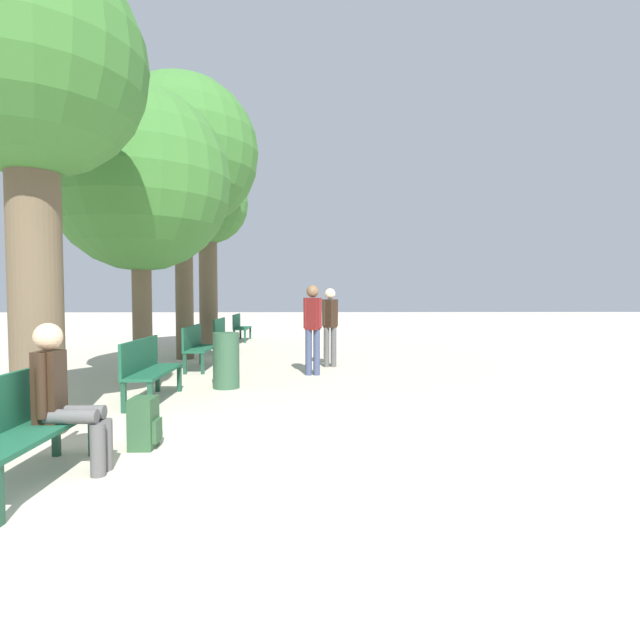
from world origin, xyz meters
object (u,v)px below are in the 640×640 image
object	(u,v)px
backpack	(144,423)
pedestrian_mid	(313,324)
tree_row_1	(140,182)
tree_row_2	(183,155)
bench_row_4	(240,325)
tree_row_0	(30,75)
trash_bin	(226,360)
bench_row_1	(148,366)
person_seated	(63,394)
bench_row_0	(20,421)
tree_row_3	(207,209)
bench_row_2	(197,344)
bench_row_3	(224,333)
pedestrian_near	(330,322)

from	to	relation	value
backpack	pedestrian_mid	size ratio (longest dim) A/B	0.30
tree_row_1	tree_row_2	xyz separation A→B (m)	(0.00, 2.97, 1.29)
bench_row_4	tree_row_0	size ratio (longest dim) A/B	0.29
backpack	trash_bin	xyz separation A→B (m)	(0.28, 3.16, 0.20)
bench_row_1	tree_row_0	size ratio (longest dim) A/B	0.29
person_seated	bench_row_0	bearing A→B (deg)	-131.96
tree_row_2	bench_row_4	bearing A→B (deg)	81.96
tree_row_2	tree_row_3	world-z (taller)	tree_row_2
bench_row_0	person_seated	xyz separation A→B (m)	(0.22, 0.25, 0.17)
tree_row_0	tree_row_2	world-z (taller)	tree_row_2
tree_row_0	trash_bin	bearing A→B (deg)	58.59
tree_row_3	tree_row_2	bearing A→B (deg)	-90.00
trash_bin	tree_row_0	bearing A→B (deg)	-121.41
bench_row_2	tree_row_2	distance (m)	4.59
bench_row_3	pedestrian_mid	world-z (taller)	pedestrian_mid
tree_row_2	tree_row_3	bearing A→B (deg)	90.00
person_seated	pedestrian_near	distance (m)	6.68
bench_row_4	trash_bin	world-z (taller)	trash_bin
bench_row_1	pedestrian_near	size ratio (longest dim) A/B	0.92
bench_row_0	person_seated	world-z (taller)	person_seated
bench_row_4	backpack	bearing A→B (deg)	-86.70
bench_row_0	tree_row_2	bearing A→B (deg)	94.73
tree_row_1	backpack	xyz separation A→B (m)	(1.31, -3.94, -3.22)
bench_row_3	tree_row_2	bearing A→B (deg)	-113.58
person_seated	trash_bin	bearing A→B (deg)	79.44
bench_row_3	tree_row_3	world-z (taller)	tree_row_3
bench_row_4	pedestrian_mid	world-z (taller)	pedestrian_mid
tree_row_3	person_seated	world-z (taller)	tree_row_3
tree_row_1	bench_row_3	bearing A→B (deg)	81.72
bench_row_0	tree_row_2	xyz separation A→B (m)	(-0.65, 7.84, 4.24)
bench_row_3	tree_row_3	bearing A→B (deg)	116.72
bench_row_1	person_seated	size ratio (longest dim) A/B	1.19
tree_row_0	person_seated	size ratio (longest dim) A/B	4.07
bench_row_2	pedestrian_mid	distance (m)	2.54
tree_row_1	trash_bin	xyz separation A→B (m)	(1.59, -0.78, -3.01)
bench_row_0	bench_row_4	world-z (taller)	same
person_seated	tree_row_2	bearing A→B (deg)	96.56
tree_row_1	tree_row_3	distance (m)	5.78
bench_row_1	bench_row_4	xyz separation A→B (m)	(0.00, 9.33, 0.00)
bench_row_2	person_seated	distance (m)	5.98
tree_row_2	trash_bin	distance (m)	5.93
tree_row_2	person_seated	size ratio (longest dim) A/B	5.16
tree_row_2	backpack	distance (m)	8.36
pedestrian_near	tree_row_1	bearing A→B (deg)	-155.04
tree_row_2	backpack	xyz separation A→B (m)	(1.31, -6.91, -4.51)
bench_row_0	tree_row_2	distance (m)	8.94
tree_row_0	backpack	distance (m)	3.84
pedestrian_near	pedestrian_mid	world-z (taller)	pedestrian_mid
tree_row_1	backpack	size ratio (longest dim) A/B	10.10
bench_row_0	bench_row_3	world-z (taller)	same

